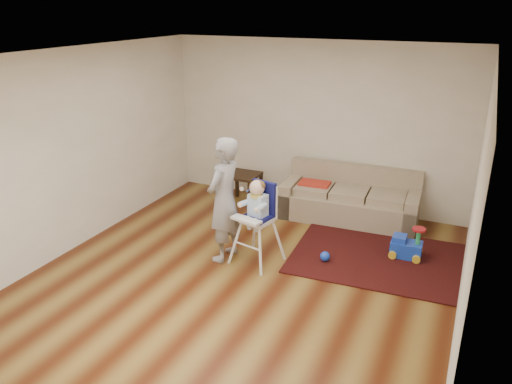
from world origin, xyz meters
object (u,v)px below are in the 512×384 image
at_px(sofa, 350,195).
at_px(toy_ball, 325,256).
at_px(side_table, 243,189).
at_px(high_chair, 257,223).
at_px(ride_on_toy, 407,241).
at_px(adult, 224,200).

distance_m(sofa, toy_ball, 1.55).
distance_m(side_table, high_chair, 2.09).
relative_size(toy_ball, high_chair, 0.12).
height_order(toy_ball, high_chair, high_chair).
bearing_deg(ride_on_toy, toy_ball, -150.41).
relative_size(sofa, ride_on_toy, 4.82).
bearing_deg(high_chair, toy_ball, 35.21).
relative_size(sofa, high_chair, 1.85).
distance_m(high_chair, adult, 0.52).
height_order(side_table, adult, adult).
relative_size(ride_on_toy, high_chair, 0.38).
bearing_deg(sofa, toy_ball, -89.91).
xyz_separation_m(side_table, ride_on_toy, (2.85, -0.84, -0.02)).
bearing_deg(high_chair, adult, -156.72).
bearing_deg(side_table, sofa, 2.81).
xyz_separation_m(ride_on_toy, adult, (-2.21, -1.01, 0.59)).
relative_size(sofa, toy_ball, 16.09).
bearing_deg(high_chair, sofa, 80.56).
bearing_deg(adult, ride_on_toy, 118.88).
xyz_separation_m(high_chair, adult, (-0.43, -0.08, 0.28)).
xyz_separation_m(side_table, adult, (0.63, -1.85, 0.57)).
bearing_deg(ride_on_toy, sofa, 136.11).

